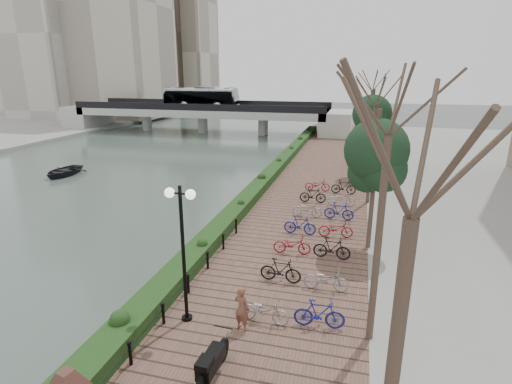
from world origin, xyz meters
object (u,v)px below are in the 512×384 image
(lamppost, at_px, (182,225))
(pedestrian, at_px, (242,308))
(motorcycle, at_px, (213,361))
(boat, at_px, (63,171))

(lamppost, distance_m, pedestrian, 3.28)
(lamppost, relative_size, motorcycle, 2.60)
(lamppost, bearing_deg, boat, 138.29)
(pedestrian, bearing_deg, lamppost, 19.51)
(lamppost, height_order, motorcycle, lamppost)
(lamppost, bearing_deg, motorcycle, -52.00)
(pedestrian, bearing_deg, boat, -18.15)
(motorcycle, height_order, pedestrian, pedestrian)
(lamppost, bearing_deg, pedestrian, -1.36)
(boat, bearing_deg, pedestrian, -39.28)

